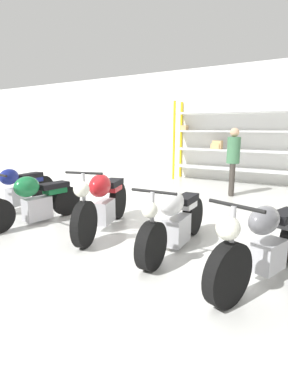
{
  "coord_description": "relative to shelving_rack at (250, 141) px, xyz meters",
  "views": [
    {
      "loc": [
        2.39,
        -3.48,
        1.66
      ],
      "look_at": [
        0.0,
        0.4,
        0.7
      ],
      "focal_mm": 28.0,
      "sensor_mm": 36.0,
      "label": 1
    }
  ],
  "objects": [
    {
      "name": "ground_plane",
      "position": [
        -0.34,
        -5.89,
        -1.3
      ],
      "size": [
        30.0,
        30.0,
        0.0
      ],
      "primitive_type": "plane",
      "color": "silver"
    },
    {
      "name": "back_wall",
      "position": [
        -0.34,
        0.37,
        0.5
      ],
      "size": [
        30.0,
        0.08,
        3.6
      ],
      "color": "white",
      "rests_on": "ground_plane"
    },
    {
      "name": "shelving_rack",
      "position": [
        0.0,
        0.0,
        0.0
      ],
      "size": [
        4.98,
        0.63,
        2.56
      ],
      "color": "yellow",
      "rests_on": "ground_plane"
    },
    {
      "name": "motorcycle_blue",
      "position": [
        -3.43,
        -5.58,
        -0.86
      ],
      "size": [
        0.57,
        2.13,
        0.99
      ],
      "rotation": [
        0.0,
        0.0,
        -1.49
      ],
      "color": "black",
      "rests_on": "ground_plane"
    },
    {
      "name": "motorcycle_green",
      "position": [
        -2.31,
        -5.99,
        -0.88
      ],
      "size": [
        0.69,
        1.93,
        0.98
      ],
      "rotation": [
        0.0,
        0.0,
        -1.7
      ],
      "color": "black",
      "rests_on": "ground_plane"
    },
    {
      "name": "motorcycle_red",
      "position": [
        -1.02,
        -5.66,
        -0.8
      ],
      "size": [
        0.86,
        2.09,
        1.08
      ],
      "rotation": [
        0.0,
        0.0,
        -1.26
      ],
      "color": "black",
      "rests_on": "ground_plane"
    },
    {
      "name": "motorcycle_white",
      "position": [
        0.33,
        -5.75,
        -0.89
      ],
      "size": [
        0.58,
        2.03,
        0.97
      ],
      "rotation": [
        0.0,
        0.0,
        -1.52
      ],
      "color": "black",
      "rests_on": "ground_plane"
    },
    {
      "name": "motorcycle_grey",
      "position": [
        1.58,
        -6.07,
        -0.85
      ],
      "size": [
        0.87,
        2.04,
        1.0
      ],
      "rotation": [
        0.0,
        0.0,
        -1.88
      ],
      "color": "black",
      "rests_on": "ground_plane"
    },
    {
      "name": "person_browsing",
      "position": [
        0.03,
        -1.83,
        -0.3
      ],
      "size": [
        0.41,
        0.41,
        1.69
      ],
      "rotation": [
        0.0,
        0.0,
        3.47
      ],
      "color": "#38332D",
      "rests_on": "ground_plane"
    }
  ]
}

